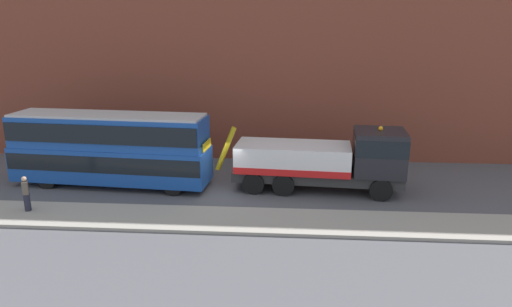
{
  "coord_description": "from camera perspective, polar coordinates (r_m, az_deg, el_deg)",
  "views": [
    {
      "loc": [
        3.62,
        -23.48,
        8.73
      ],
      "look_at": [
        1.9,
        0.3,
        2.0
      ],
      "focal_mm": 32.18,
      "sensor_mm": 36.0,
      "label": 1
    }
  ],
  "objects": [
    {
      "name": "ground_plane",
      "position": [
        25.31,
        -4.35,
        -4.46
      ],
      "size": [
        120.0,
        120.0,
        0.0
      ],
      "primitive_type": "plane",
      "color": "#4C4C51"
    },
    {
      "name": "near_kerb",
      "position": [
        21.44,
        -6.0,
        -8.14
      ],
      "size": [
        60.0,
        2.8,
        0.15
      ],
      "primitive_type": "cube",
      "color": "gray",
      "rests_on": "ground_plane"
    },
    {
      "name": "building_facade",
      "position": [
        30.32,
        -2.8,
        14.49
      ],
      "size": [
        60.0,
        1.5,
        16.0
      ],
      "color": "brown",
      "rests_on": "ground_plane"
    },
    {
      "name": "recovery_tow_truck",
      "position": [
        24.83,
        8.72,
        -0.73
      ],
      "size": [
        10.22,
        3.32,
        3.67
      ],
      "rotation": [
        0.0,
        0.0,
        -0.08
      ],
      "color": "#2D2D2D",
      "rests_on": "ground_plane"
    },
    {
      "name": "double_decker_bus",
      "position": [
        26.53,
        -17.7,
        0.82
      ],
      "size": [
        11.17,
        3.39,
        4.06
      ],
      "rotation": [
        0.0,
        0.0,
        -0.08
      ],
      "color": "#19479E",
      "rests_on": "ground_plane"
    },
    {
      "name": "pedestrian_onlooker",
      "position": [
        24.35,
        -26.67,
        -4.53
      ],
      "size": [
        0.41,
        0.47,
        1.71
      ],
      "rotation": [
        0.0,
        0.0,
        0.46
      ],
      "color": "#232333",
      "rests_on": "near_kerb"
    }
  ]
}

